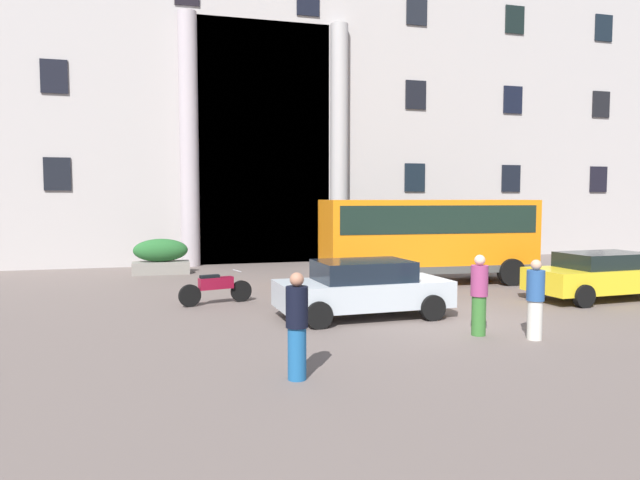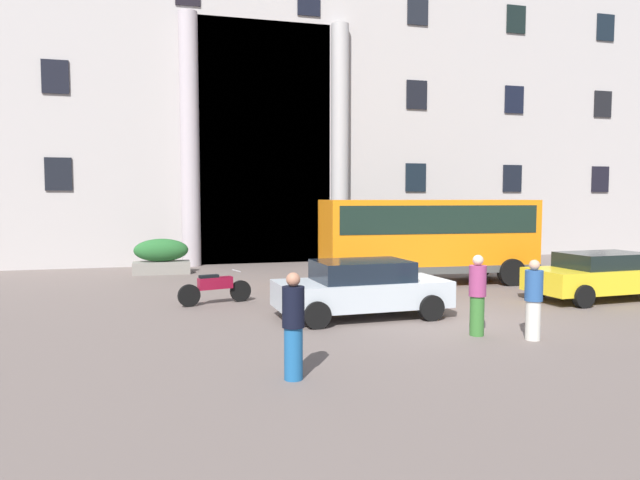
# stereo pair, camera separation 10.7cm
# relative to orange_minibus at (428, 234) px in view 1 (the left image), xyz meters

# --- Properties ---
(ground_plane) EXTENTS (80.00, 64.00, 0.12)m
(ground_plane) POSITION_rel_orange_minibus_xyz_m (-2.29, -5.50, -1.75)
(ground_plane) COLOR #625651
(office_building_facade) EXTENTS (39.09, 9.65, 17.54)m
(office_building_facade) POSITION_rel_orange_minibus_xyz_m (-2.29, 11.98, 7.08)
(office_building_facade) COLOR #ABA4A2
(office_building_facade) RESTS_ON ground_plane
(orange_minibus) EXTENTS (7.27, 2.87, 2.84)m
(orange_minibus) POSITION_rel_orange_minibus_xyz_m (0.00, 0.00, 0.00)
(orange_minibus) COLOR orange
(orange_minibus) RESTS_ON ground_plane
(bus_stop_sign) EXTENTS (0.44, 0.08, 2.55)m
(bus_stop_sign) POSITION_rel_orange_minibus_xyz_m (4.70, 1.91, -0.11)
(bus_stop_sign) COLOR #929A1A
(bus_stop_sign) RESTS_ON ground_plane
(hedge_planter_entrance_left) EXTENTS (1.91, 0.79, 1.64)m
(hedge_planter_entrance_left) POSITION_rel_orange_minibus_xyz_m (2.54, 5.20, -0.90)
(hedge_planter_entrance_left) COLOR gray
(hedge_planter_entrance_left) RESTS_ON ground_plane
(hedge_planter_east) EXTENTS (2.12, 0.94, 1.35)m
(hedge_planter_east) POSITION_rel_orange_minibus_xyz_m (-8.77, 4.91, -1.04)
(hedge_planter_east) COLOR gray
(hedge_planter_east) RESTS_ON ground_plane
(hedge_planter_west) EXTENTS (1.75, 0.98, 1.49)m
(hedge_planter_west) POSITION_rel_orange_minibus_xyz_m (-0.67, 5.12, -0.97)
(hedge_planter_west) COLOR slate
(hedge_planter_west) RESTS_ON ground_plane
(hedge_planter_far_west) EXTENTS (1.58, 0.86, 1.41)m
(hedge_planter_far_west) POSITION_rel_orange_minibus_xyz_m (6.47, 4.70, -1.01)
(hedge_planter_far_west) COLOR gray
(hedge_planter_far_west) RESTS_ON ground_plane
(parked_compact_extra) EXTENTS (4.24, 2.12, 1.39)m
(parked_compact_extra) POSITION_rel_orange_minibus_xyz_m (-4.05, -4.76, -0.97)
(parked_compact_extra) COLOR #ADB6BD
(parked_compact_extra) RESTS_ON ground_plane
(parked_estate_mid) EXTENTS (4.43, 2.14, 1.35)m
(parked_estate_mid) POSITION_rel_orange_minibus_xyz_m (3.43, -4.24, -0.99)
(parked_estate_mid) COLOR gold
(parked_estate_mid) RESTS_ON ground_plane
(scooter_by_planter) EXTENTS (2.04, 0.78, 0.89)m
(scooter_by_planter) POSITION_rel_orange_minibus_xyz_m (-7.39, -2.08, -1.23)
(scooter_by_planter) COLOR black
(scooter_by_planter) RESTS_ON ground_plane
(motorcycle_near_kerb) EXTENTS (1.93, 0.75, 0.89)m
(motorcycle_near_kerb) POSITION_rel_orange_minibus_xyz_m (-3.24, -2.12, -1.23)
(motorcycle_near_kerb) COLOR black
(motorcycle_near_kerb) RESTS_ON ground_plane
(pedestrian_child_trailing) EXTENTS (0.36, 0.36, 1.72)m
(pedestrian_child_trailing) POSITION_rel_orange_minibus_xyz_m (-2.32, -7.20, -0.82)
(pedestrian_child_trailing) COLOR #32692B
(pedestrian_child_trailing) RESTS_ON ground_plane
(pedestrian_woman_with_bag) EXTENTS (0.36, 0.36, 1.74)m
(pedestrian_woman_with_bag) POSITION_rel_orange_minibus_xyz_m (-6.73, -9.10, -0.81)
(pedestrian_woman_with_bag) COLOR #1A538B
(pedestrian_woman_with_bag) RESTS_ON ground_plane
(pedestrian_man_crossing) EXTENTS (0.36, 0.36, 1.66)m
(pedestrian_man_crossing) POSITION_rel_orange_minibus_xyz_m (-1.41, -7.85, -0.86)
(pedestrian_man_crossing) COLOR beige
(pedestrian_man_crossing) RESTS_ON ground_plane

